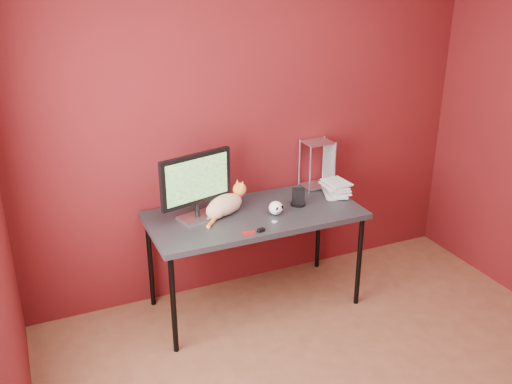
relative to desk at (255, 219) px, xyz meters
name	(u,v)px	position (x,y,z in m)	size (l,w,h in m)	color
room	(403,183)	(0.15, -1.37, 0.75)	(3.52, 3.52, 2.61)	brown
desk	(255,219)	(0.00, 0.00, 0.00)	(1.50, 0.70, 0.75)	black
monitor	(196,183)	(-0.40, 0.07, 0.31)	(0.53, 0.23, 0.47)	silver
cat	(225,205)	(-0.20, 0.06, 0.12)	(0.38, 0.31, 0.21)	#CA6C2A
skull_mug	(276,208)	(0.12, -0.09, 0.10)	(0.10, 0.10, 0.10)	white
speaker	(298,198)	(0.34, 0.00, 0.11)	(0.11, 0.11, 0.12)	black
book_stack	(328,125)	(0.62, 0.09, 0.59)	(0.23, 0.26, 1.09)	beige
wire_rack	(317,164)	(0.64, 0.26, 0.24)	(0.23, 0.19, 0.37)	silver
pocket_knife	(249,233)	(-0.17, -0.29, 0.06)	(0.08, 0.02, 0.02)	#A0130C
black_gadget	(261,230)	(-0.08, -0.29, 0.06)	(0.05, 0.03, 0.02)	black
washer	(275,222)	(0.06, -0.19, 0.05)	(0.04, 0.04, 0.00)	silver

